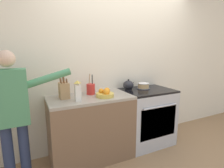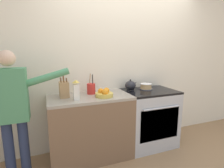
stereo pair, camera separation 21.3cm
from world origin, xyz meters
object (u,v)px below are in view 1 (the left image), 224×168
Objects in this scene: layer_cake at (143,86)px; milk_carton at (78,91)px; tea_kettle at (129,85)px; fruit_bowl at (105,93)px; utensil_crock at (91,89)px; person_baker at (13,109)px; knife_block at (64,90)px; stove_range at (147,117)px.

layer_cake is 1.17m from milk_carton.
milk_carton is (-0.89, -0.28, 0.05)m from tea_kettle.
layer_cake is 0.91× the size of fruit_bowl.
utensil_crock reaches higher than milk_carton.
layer_cake is 0.14× the size of person_baker.
utensil_crock is 1.13× the size of milk_carton.
knife_block is 1.24× the size of fruit_bowl.
person_baker reaches higher than milk_carton.
knife_block reaches higher than fruit_bowl.
stove_range is at bearing 7.19° from fruit_bowl.
knife_block is at bearing -178.86° from layer_cake.
knife_block reaches higher than stove_range.
layer_cake is at bearing 14.35° from fruit_bowl.
utensil_crock is (0.38, 0.05, -0.03)m from knife_block.
fruit_bowl is at bearing 9.73° from person_baker.
person_baker is (-1.86, -0.11, 0.45)m from stove_range.
person_baker is at bearing -179.31° from fruit_bowl.
knife_block is at bearing 121.88° from milk_carton.
layer_cake is 0.26m from tea_kettle.
milk_carton is at bearing -58.12° from knife_block.
fruit_bowl is at bearing 4.75° from milk_carton.
milk_carton is (-0.38, -0.03, 0.07)m from fruit_bowl.
fruit_bowl is (-0.51, -0.25, -0.02)m from tea_kettle.
tea_kettle is at bearing 2.81° from utensil_crock.
layer_cake is 0.74× the size of knife_block.
utensil_crock reaches higher than tea_kettle.
stove_range is 0.93m from fruit_bowl.
knife_block is 0.20× the size of person_baker.
stove_range is 0.59× the size of person_baker.
person_baker reaches higher than tea_kettle.
person_baker reaches higher than utensil_crock.
milk_carton is at bearing -162.62° from tea_kettle.
person_baker reaches higher than knife_block.
milk_carton is at bearing -175.25° from fruit_bowl.
stove_range is at bearing -3.22° from knife_block.
person_baker is (-1.60, -0.26, -0.07)m from tea_kettle.
milk_carton reaches higher than layer_cake.
person_baker reaches higher than layer_cake.
stove_range is at bearing 12.45° from person_baker.
utensil_crock is at bearing 22.53° from person_baker.
layer_cake is at bearing -11.99° from tea_kettle.
person_baker is at bearing 178.50° from milk_carton.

